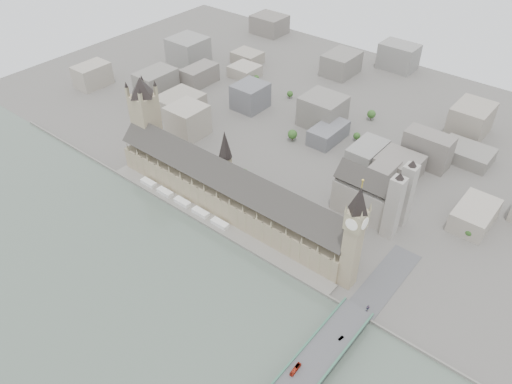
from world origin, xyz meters
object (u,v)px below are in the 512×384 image
Objects in this scene: palace_of_westminster at (230,190)px; victoria_tower at (146,117)px; westminster_bridge at (304,377)px; red_bus_north at (295,369)px; car_approach at (368,308)px; car_silver at (341,338)px; elizabeth_tower at (354,231)px; westminster_abbey at (372,196)px.

victoria_tower reaches higher than palace_of_westminster.
red_bus_north reaches higher than westminster_bridge.
car_silver is at bearing -107.71° from car_approach.
elizabeth_tower is at bearing 127.22° from car_silver.
victoria_tower is 244.79m from westminster_abbey.
red_bus_north is 78.24m from car_approach.
elizabeth_tower is 0.33× the size of westminster_bridge.
elizabeth_tower reaches higher than car_approach.
westminster_bridge is 29.07× the size of red_bus_north.
westminster_abbey is at bearing 103.08° from car_approach.
car_approach is at bearing 97.63° from car_silver.
palace_of_westminster is at bearing -2.96° from victoria_tower.
car_approach is at bearing -61.96° from westminster_abbey.
car_approach is at bearing -10.96° from palace_of_westminster.
car_approach is (290.38, -38.90, -44.21)m from victoria_tower.
elizabeth_tower is at bearing 97.93° from red_bus_north.
palace_of_westminster is at bearing 142.35° from red_bus_north.
victoria_tower is at bearing 177.04° from palace_of_westminster.
victoria_tower is 301.43m from car_silver.
westminster_bridge is at bearing 21.75° from red_bus_north.
westminster_bridge is at bearing -86.47° from car_silver.
westminster_abbey reaches higher than car_approach.
victoria_tower reaches higher than car_approach.
westminster_bridge is 4.78× the size of westminster_abbey.
elizabeth_tower is 1.07× the size of victoria_tower.
westminster_abbey is (232.92, 69.00, -30.12)m from victoria_tower.
westminster_bridge is at bearing -109.85° from car_approach.
elizabeth_tower is at bearing 104.11° from westminster_bridge.
car_silver is (10.58, 41.50, -0.80)m from red_bus_north.
westminster_abbey is at bearing 107.29° from elizabeth_tower.
westminster_bridge is (24.00, -95.50, -52.96)m from elizabeth_tower.
palace_of_westminster is 134.09m from westminster_abbey.
palace_of_westminster is 51.74× the size of car_approach.
victoria_tower is 19.53× the size of car_approach.
red_bus_north is 42.83m from car_silver.
red_bus_north reaches higher than car_silver.
car_silver is (28.67, -56.67, -47.08)m from elizabeth_tower.
victoria_tower is at bearing 154.82° from red_bus_north.
palace_of_westminster is 3.90× the size of westminster_abbey.
car_approach is (6.38, 74.60, 5.87)m from westminster_bridge.
westminster_abbey is 6.08× the size of red_bus_north.
elizabeth_tower is 260.64m from victoria_tower.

